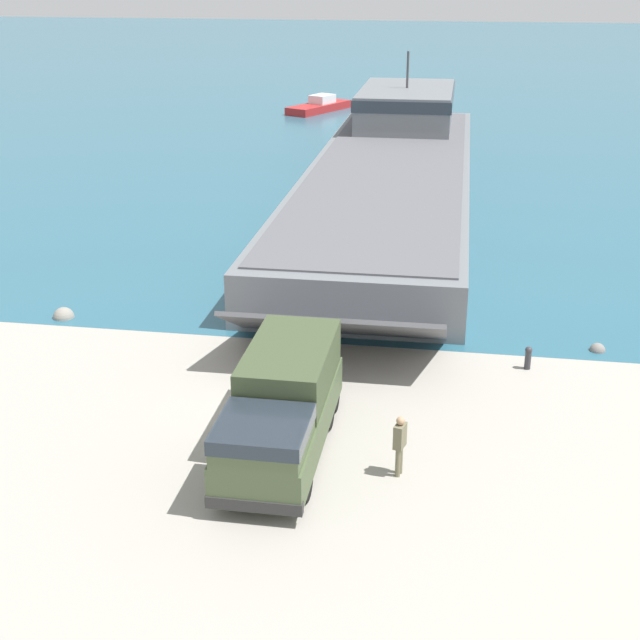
{
  "coord_description": "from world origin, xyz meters",
  "views": [
    {
      "loc": [
        5.71,
        -23.34,
        12.77
      ],
      "look_at": [
        1.4,
        2.95,
        1.95
      ],
      "focal_mm": 50.0,
      "sensor_mm": 36.0,
      "label": 1
    }
  ],
  "objects_px": {
    "landing_craft": "(393,164)",
    "mooring_bollard": "(528,357)",
    "military_truck": "(282,406)",
    "soldier_on_ramp": "(400,442)",
    "moored_boat_a": "(319,106)"
  },
  "relations": [
    {
      "from": "landing_craft",
      "to": "mooring_bollard",
      "type": "xyz_separation_m",
      "value": [
        6.59,
        -23.6,
        -1.23
      ]
    },
    {
      "from": "military_truck",
      "to": "soldier_on_ramp",
      "type": "xyz_separation_m",
      "value": [
        3.29,
        -0.72,
        -0.41
      ]
    },
    {
      "from": "soldier_on_ramp",
      "to": "moored_boat_a",
      "type": "relative_size",
      "value": 0.23
    },
    {
      "from": "landing_craft",
      "to": "military_truck",
      "type": "bearing_deg",
      "value": -91.13
    },
    {
      "from": "military_truck",
      "to": "mooring_bollard",
      "type": "relative_size",
      "value": 8.75
    },
    {
      "from": "military_truck",
      "to": "landing_craft",
      "type": "bearing_deg",
      "value": 179.21
    },
    {
      "from": "soldier_on_ramp",
      "to": "moored_boat_a",
      "type": "height_order",
      "value": "soldier_on_ramp"
    },
    {
      "from": "moored_boat_a",
      "to": "military_truck",
      "type": "bearing_deg",
      "value": 124.33
    },
    {
      "from": "mooring_bollard",
      "to": "moored_boat_a",
      "type": "bearing_deg",
      "value": 106.62
    },
    {
      "from": "landing_craft",
      "to": "moored_boat_a",
      "type": "height_order",
      "value": "landing_craft"
    },
    {
      "from": "soldier_on_ramp",
      "to": "mooring_bollard",
      "type": "distance_m",
      "value": 8.24
    },
    {
      "from": "moored_boat_a",
      "to": "landing_craft",
      "type": "bearing_deg",
      "value": 133.4
    },
    {
      "from": "soldier_on_ramp",
      "to": "moored_boat_a",
      "type": "bearing_deg",
      "value": 116.4
    },
    {
      "from": "military_truck",
      "to": "soldier_on_ramp",
      "type": "height_order",
      "value": "military_truck"
    },
    {
      "from": "landing_craft",
      "to": "soldier_on_ramp",
      "type": "relative_size",
      "value": 24.28
    }
  ]
}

